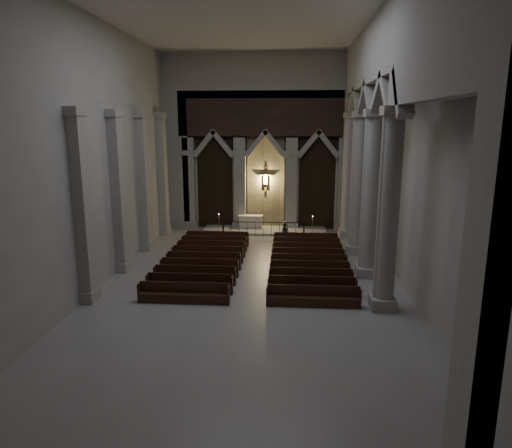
# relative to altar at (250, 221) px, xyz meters

# --- Properties ---
(room) EXTENTS (24.00, 24.10, 12.00)m
(room) POSITION_rel_altar_xyz_m (1.02, -11.07, 7.00)
(room) COLOR gray
(room) RESTS_ON ground
(sanctuary_wall) EXTENTS (14.00, 0.77, 12.00)m
(sanctuary_wall) POSITION_rel_altar_xyz_m (1.02, 0.47, 6.02)
(sanctuary_wall) COLOR #A29F97
(sanctuary_wall) RESTS_ON ground
(right_arcade) EXTENTS (1.00, 24.00, 12.00)m
(right_arcade) POSITION_rel_altar_xyz_m (6.52, -9.74, 7.23)
(right_arcade) COLOR #A29F97
(right_arcade) RESTS_ON ground
(left_pilasters) EXTENTS (0.60, 13.00, 8.03)m
(left_pilasters) POSITION_rel_altar_xyz_m (-5.73, -7.57, 3.31)
(left_pilasters) COLOR #A29F97
(left_pilasters) RESTS_ON ground
(sanctuary_step) EXTENTS (8.50, 2.60, 0.15)m
(sanctuary_step) POSITION_rel_altar_xyz_m (1.02, -0.47, -0.52)
(sanctuary_step) COLOR #A29F97
(sanctuary_step) RESTS_ON ground
(altar) EXTENTS (1.74, 0.70, 0.89)m
(altar) POSITION_rel_altar_xyz_m (0.00, 0.00, 0.00)
(altar) COLOR beige
(altar) RESTS_ON sanctuary_step
(altar_rail) EXTENTS (5.42, 0.09, 1.07)m
(altar_rail) POSITION_rel_altar_xyz_m (1.02, -2.11, 0.11)
(altar_rail) COLOR black
(altar_rail) RESTS_ON ground
(candle_stand_left) EXTENTS (0.26, 0.26, 1.55)m
(candle_stand_left) POSITION_rel_altar_xyz_m (-1.92, -2.13, -0.18)
(candle_stand_left) COLOR #A26532
(candle_stand_left) RESTS_ON ground
(candle_stand_right) EXTENTS (0.23, 0.23, 1.34)m
(candle_stand_right) POSITION_rel_altar_xyz_m (4.27, -1.41, -0.23)
(candle_stand_right) COLOR #A26532
(candle_stand_right) RESTS_ON ground
(pews) EXTENTS (9.26, 9.61, 0.86)m
(pews) POSITION_rel_altar_xyz_m (1.02, -8.92, -0.32)
(pews) COLOR black
(pews) RESTS_ON ground
(worshipper) EXTENTS (0.57, 0.48, 1.35)m
(worshipper) POSITION_rel_altar_xyz_m (2.46, -3.83, 0.08)
(worshipper) COLOR black
(worshipper) RESTS_ON ground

